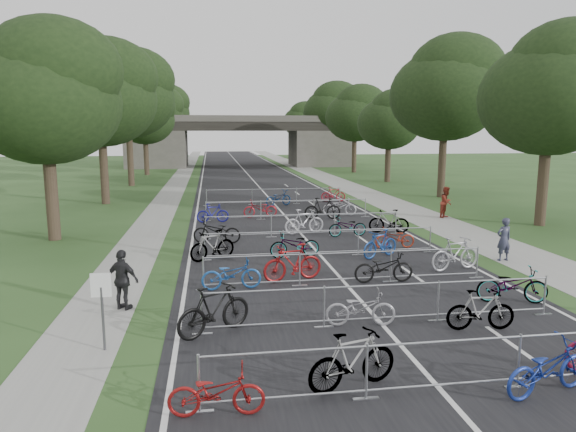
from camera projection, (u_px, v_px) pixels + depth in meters
name	position (u px, v px, depth m)	size (l,w,h in m)	color
ground	(443.00, 393.00, 9.83)	(200.00, 200.00, 0.00)	#2A481F
road	(248.00, 175.00, 58.59)	(11.00, 140.00, 0.01)	black
sidewalk_right	(317.00, 174.00, 59.78)	(3.00, 140.00, 0.01)	gray
sidewalk_left	(182.00, 176.00, 57.48)	(2.00, 140.00, 0.01)	gray
lane_markings	(248.00, 175.00, 58.59)	(0.12, 140.00, 0.00)	silver
overpass_bridge	(240.00, 141.00, 72.65)	(31.00, 8.00, 7.05)	#4A4942
park_sign	(102.00, 297.00, 11.54)	(0.45, 0.06, 1.83)	#4C4C51
tree_left_0	(46.00, 96.00, 22.61)	(6.72, 6.72, 10.25)	#33261C
tree_right_0	(553.00, 92.00, 26.17)	(7.17, 7.17, 10.93)	#33261C
tree_left_1	(101.00, 96.00, 34.18)	(7.56, 7.56, 11.53)	#33261C
tree_right_1	(447.00, 91.00, 37.71)	(8.18, 8.18, 12.47)	#33261C
tree_left_2	(128.00, 95.00, 45.76)	(8.40, 8.40, 12.81)	#33261C
tree_right_2	(390.00, 121.00, 49.74)	(6.16, 6.16, 9.39)	#33261C
tree_left_3	(145.00, 117.00, 57.73)	(6.72, 6.72, 10.25)	#33261C
tree_right_3	(356.00, 114.00, 61.28)	(7.17, 7.17, 10.93)	#33261C
tree_left_4	(156.00, 114.00, 69.30)	(7.56, 7.56, 11.53)	#33261C
tree_right_4	(333.00, 110.00, 72.82)	(8.18, 8.18, 12.47)	#33261C
tree_left_5	(163.00, 111.00, 80.87)	(8.40, 8.40, 12.81)	#33261C
tree_right_5	(315.00, 125.00, 84.85)	(6.16, 6.16, 9.39)	#33261C
tree_left_6	(170.00, 123.00, 92.84)	(6.72, 6.72, 10.25)	#33261C
tree_right_6	(303.00, 121.00, 96.39)	(7.17, 7.17, 10.93)	#33261C
barrier_row_0	(444.00, 366.00, 9.74)	(9.70, 0.08, 1.10)	#A5A7AD
barrier_row_1	(382.00, 304.00, 13.25)	(9.70, 0.08, 1.10)	#A5A7AD
barrier_row_2	(346.00, 268.00, 16.76)	(9.70, 0.08, 1.10)	#A5A7AD
barrier_row_3	(321.00, 243.00, 20.47)	(9.70, 0.08, 1.10)	#A5A7AD
barrier_row_4	(303.00, 225.00, 24.37)	(9.70, 0.08, 1.10)	#A5A7AD
barrier_row_5	(288.00, 209.00, 29.24)	(9.70, 0.08, 1.10)	#A5A7AD
barrier_row_6	(275.00, 196.00, 35.10)	(9.70, 0.08, 1.10)	#A5A7AD
bike_0	(216.00, 392.00, 8.96)	(0.59, 1.71, 0.90)	maroon
bike_1	(353.00, 360.00, 9.90)	(0.55, 1.94, 1.17)	#A5A7AD
bike_2	(548.00, 368.00, 9.70)	(0.70, 2.02, 1.06)	navy
bike_4	(214.00, 310.00, 12.57)	(0.59, 2.07, 1.25)	black
bike_5	(360.00, 308.00, 13.14)	(0.63, 1.80, 0.95)	gray
bike_6	(481.00, 310.00, 12.84)	(0.49, 1.75, 1.05)	#A5A7AD
bike_7	(512.00, 285.00, 14.91)	(0.70, 2.01, 1.06)	#A5A7AD
bike_8	(231.00, 274.00, 16.17)	(0.66, 1.89, 0.99)	#1C509D
bike_9	(293.00, 263.00, 17.07)	(0.59, 2.08, 1.25)	maroon
bike_10	(384.00, 267.00, 16.91)	(0.69, 1.98, 1.04)	black
bike_11	(455.00, 254.00, 18.36)	(0.58, 2.04, 1.22)	#97979E
bike_12	(212.00, 245.00, 19.85)	(0.55, 1.95, 1.17)	#A5A7AD
bike_13	(295.00, 245.00, 20.23)	(0.70, 2.00, 1.05)	#A5A7AD
bike_14	(380.00, 244.00, 20.25)	(0.52, 1.85, 1.11)	navy
bike_15	(395.00, 238.00, 21.83)	(0.61, 1.75, 0.92)	maroon
bike_16	(217.00, 231.00, 22.81)	(0.74, 2.12, 1.11)	black
bike_17	(304.00, 222.00, 24.90)	(0.58, 2.04, 1.23)	#B3B2BA
bike_18	(348.00, 227.00, 24.29)	(0.65, 1.85, 0.97)	#A5A7AD
bike_19	(389.00, 221.00, 25.13)	(0.55, 1.95, 1.17)	#A5A7AD
bike_20	(213.00, 213.00, 28.05)	(0.49, 1.75, 1.05)	navy
bike_21	(260.00, 209.00, 29.69)	(0.69, 1.97, 1.03)	maroon
bike_22	(323.00, 209.00, 29.00)	(0.59, 2.07, 1.25)	black
bike_23	(340.00, 207.00, 30.38)	(0.70, 2.00, 1.05)	#B8B7BF
bike_26	(278.00, 198.00, 34.23)	(0.71, 2.05, 1.08)	navy
bike_27	(333.00, 194.00, 36.41)	(0.49, 1.74, 1.04)	maroon
pedestrian_a	(504.00, 240.00, 19.72)	(0.61, 0.40, 1.68)	#303248
pedestrian_b	(446.00, 202.00, 29.62)	(0.87, 0.68, 1.80)	maroon
pedestrian_c	(123.00, 280.00, 14.29)	(1.00, 0.42, 1.71)	black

